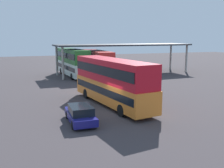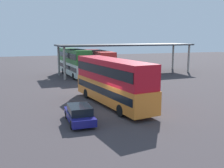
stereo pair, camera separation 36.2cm
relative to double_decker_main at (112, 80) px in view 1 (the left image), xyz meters
The scene contains 6 objects.
ground_plane 3.68m from the double_decker_main, 99.71° to the right, with size 140.00×140.00×0.00m, color #3D3639.
double_decker_main is the anchor object (origin of this frame).
parked_hatchback 5.96m from the double_decker_main, 133.52° to the right, with size 1.79×4.11×1.35m.
double_decker_near_canopy 19.20m from the double_decker_main, 89.90° to the left, with size 3.41×11.23×4.36m.
double_decker_mid_row 18.02m from the double_decker_main, 78.19° to the left, with size 2.51×10.69×4.13m.
depot_canopy 21.40m from the double_decker_main, 64.86° to the left, with size 23.81×7.23×5.07m.
Camera 1 is at (-7.44, -19.78, 6.36)m, focal length 41.93 mm.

